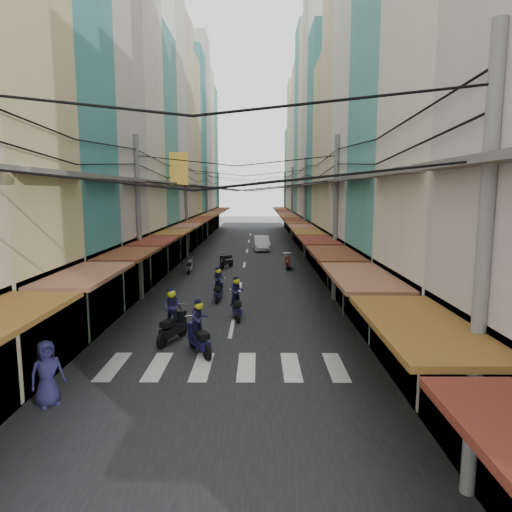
{
  "coord_description": "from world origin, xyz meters",
  "views": [
    {
      "loc": [
        1.08,
        -19.67,
        5.49
      ],
      "look_at": [
        0.94,
        3.13,
        2.23
      ],
      "focal_mm": 32.0,
      "sensor_mm": 36.0,
      "label": 1
    }
  ],
  "objects_px": {
    "bicycle": "(396,324)",
    "white_car": "(261,250)",
    "traffic_sign": "(344,272)",
    "market_umbrella": "(414,297)"
  },
  "relations": [
    {
      "from": "bicycle",
      "to": "white_car",
      "type": "bearing_deg",
      "value": -2.23
    },
    {
      "from": "traffic_sign",
      "to": "market_umbrella",
      "type": "bearing_deg",
      "value": -70.48
    },
    {
      "from": "white_car",
      "to": "market_umbrella",
      "type": "relative_size",
      "value": 2.15
    },
    {
      "from": "market_umbrella",
      "to": "traffic_sign",
      "type": "distance_m",
      "value": 4.67
    },
    {
      "from": "white_car",
      "to": "traffic_sign",
      "type": "height_order",
      "value": "traffic_sign"
    },
    {
      "from": "white_car",
      "to": "market_umbrella",
      "type": "height_order",
      "value": "market_umbrella"
    },
    {
      "from": "market_umbrella",
      "to": "traffic_sign",
      "type": "relative_size",
      "value": 0.79
    },
    {
      "from": "market_umbrella",
      "to": "bicycle",
      "type": "bearing_deg",
      "value": 81.67
    },
    {
      "from": "white_car",
      "to": "market_umbrella",
      "type": "bearing_deg",
      "value": -83.27
    },
    {
      "from": "market_umbrella",
      "to": "white_car",
      "type": "bearing_deg",
      "value": 100.5
    }
  ]
}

